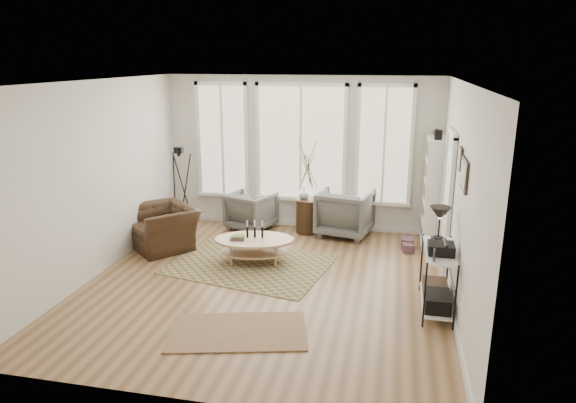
% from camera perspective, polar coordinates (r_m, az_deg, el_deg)
% --- Properties ---
extents(room, '(5.50, 5.54, 2.90)m').
position_cam_1_polar(room, '(7.19, -2.35, 1.37)').
color(room, '#99744E').
rests_on(room, ground).
extents(bay_window, '(4.14, 0.12, 2.24)m').
position_cam_1_polar(bay_window, '(9.73, 1.44, 6.26)').
color(bay_window, '#CBB883').
rests_on(bay_window, ground).
extents(door, '(0.09, 1.06, 2.22)m').
position_cam_1_polar(door, '(8.18, 17.29, 0.24)').
color(door, silver).
rests_on(door, ground).
extents(bookcase, '(0.31, 0.85, 2.06)m').
position_cam_1_polar(bookcase, '(9.25, 15.83, 1.03)').
color(bookcase, white).
rests_on(bookcase, ground).
extents(low_shelf, '(0.38, 1.08, 1.30)m').
position_cam_1_polar(low_shelf, '(7.00, 16.30, -7.61)').
color(low_shelf, white).
rests_on(low_shelf, ground).
extents(wall_art, '(0.04, 0.88, 0.44)m').
position_cam_1_polar(wall_art, '(6.64, 18.88, 3.31)').
color(wall_art, black).
rests_on(wall_art, ground).
extents(rug_main, '(2.71, 2.23, 0.01)m').
position_cam_1_polar(rug_main, '(8.31, -4.22, -6.99)').
color(rug_main, brown).
rests_on(rug_main, ground).
extents(rug_runner, '(1.83, 1.29, 0.01)m').
position_cam_1_polar(rug_runner, '(6.43, -5.65, -14.15)').
color(rug_runner, brown).
rests_on(rug_runner, ground).
extents(coffee_table, '(1.39, 1.02, 0.58)m').
position_cam_1_polar(coffee_table, '(8.31, -3.83, -4.70)').
color(coffee_table, tan).
rests_on(coffee_table, ground).
extents(armchair_left, '(1.01, 1.02, 0.73)m').
position_cam_1_polar(armchair_left, '(9.90, -4.10, -1.01)').
color(armchair_left, '#63625E').
rests_on(armchair_left, ground).
extents(armchair_right, '(1.10, 1.12, 0.86)m').
position_cam_1_polar(armchair_right, '(9.57, 6.38, -1.23)').
color(armchair_right, '#63625E').
rests_on(armchair_right, ground).
extents(side_table, '(0.43, 0.43, 1.82)m').
position_cam_1_polar(side_table, '(9.54, 2.20, 1.55)').
color(side_table, '#352215').
rests_on(side_table, ground).
extents(vase, '(0.23, 0.23, 0.22)m').
position_cam_1_polar(vase, '(9.63, 1.79, 1.00)').
color(vase, silver).
rests_on(vase, side_table).
extents(accent_chair, '(1.48, 1.47, 0.72)m').
position_cam_1_polar(accent_chair, '(9.18, -13.75, -2.79)').
color(accent_chair, '#352215').
rests_on(accent_chair, ground).
extents(tripod_camera, '(0.55, 0.55, 1.57)m').
position_cam_1_polar(tripod_camera, '(10.09, -11.81, 1.14)').
color(tripod_camera, black).
rests_on(tripod_camera, ground).
extents(book_stack_near, '(0.23, 0.28, 0.17)m').
position_cam_1_polar(book_stack_near, '(9.23, 13.14, -4.49)').
color(book_stack_near, brown).
rests_on(book_stack_near, ground).
extents(book_stack_far, '(0.21, 0.25, 0.14)m').
position_cam_1_polar(book_stack_far, '(9.03, 13.15, -5.03)').
color(book_stack_far, brown).
rests_on(book_stack_far, ground).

